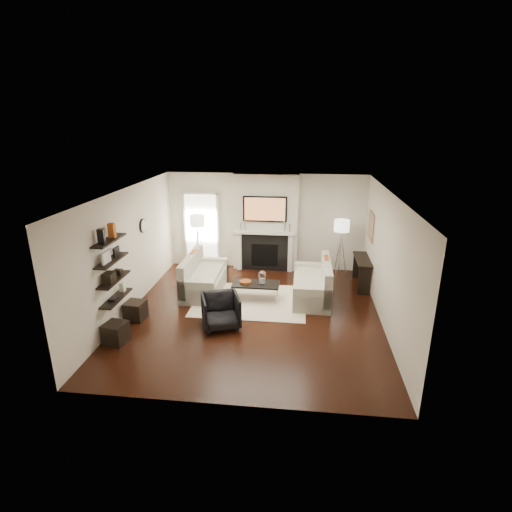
# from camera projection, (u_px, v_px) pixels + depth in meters

# --- Properties ---
(room_envelope) EXTENTS (6.00, 6.00, 6.00)m
(room_envelope) POSITION_uv_depth(u_px,v_px,m) (253.00, 256.00, 8.39)
(room_envelope) COLOR black
(room_envelope) RESTS_ON ground
(chimney_breast) EXTENTS (1.80, 0.25, 2.70)m
(chimney_breast) POSITION_uv_depth(u_px,v_px,m) (265.00, 223.00, 11.09)
(chimney_breast) COLOR silver
(chimney_breast) RESTS_ON floor
(fireplace_surround) EXTENTS (1.30, 0.02, 1.04)m
(fireplace_surround) POSITION_uv_depth(u_px,v_px,m) (265.00, 253.00, 11.23)
(fireplace_surround) COLOR black
(fireplace_surround) RESTS_ON floor
(firebox) EXTENTS (0.75, 0.02, 0.65)m
(firebox) POSITION_uv_depth(u_px,v_px,m) (265.00, 255.00, 11.25)
(firebox) COLOR black
(firebox) RESTS_ON floor
(mantel_pilaster_l) EXTENTS (0.12, 0.08, 1.10)m
(mantel_pilaster_l) POSITION_uv_depth(u_px,v_px,m) (239.00, 251.00, 11.27)
(mantel_pilaster_l) COLOR white
(mantel_pilaster_l) RESTS_ON floor
(mantel_pilaster_r) EXTENTS (0.12, 0.08, 1.10)m
(mantel_pilaster_r) POSITION_uv_depth(u_px,v_px,m) (290.00, 253.00, 11.12)
(mantel_pilaster_r) COLOR white
(mantel_pilaster_r) RESTS_ON floor
(mantel_shelf) EXTENTS (1.70, 0.18, 0.07)m
(mantel_shelf) POSITION_uv_depth(u_px,v_px,m) (265.00, 233.00, 10.99)
(mantel_shelf) COLOR white
(mantel_shelf) RESTS_ON chimney_breast
(tv_body) EXTENTS (1.20, 0.06, 0.70)m
(tv_body) POSITION_uv_depth(u_px,v_px,m) (265.00, 209.00, 10.80)
(tv_body) COLOR black
(tv_body) RESTS_ON chimney_breast
(tv_screen) EXTENTS (1.10, 0.00, 0.62)m
(tv_screen) POSITION_uv_depth(u_px,v_px,m) (265.00, 209.00, 10.77)
(tv_screen) COLOR #BF723F
(tv_screen) RESTS_ON tv_body
(candlestick_l_tall) EXTENTS (0.04, 0.04, 0.30)m
(candlestick_l_tall) POSITION_uv_depth(u_px,v_px,m) (245.00, 226.00, 11.00)
(candlestick_l_tall) COLOR silver
(candlestick_l_tall) RESTS_ON mantel_shelf
(candlestick_l_short) EXTENTS (0.04, 0.04, 0.24)m
(candlestick_l_short) POSITION_uv_depth(u_px,v_px,m) (240.00, 227.00, 11.02)
(candlestick_l_short) COLOR silver
(candlestick_l_short) RESTS_ON mantel_shelf
(candlestick_r_tall) EXTENTS (0.04, 0.04, 0.30)m
(candlestick_r_tall) POSITION_uv_depth(u_px,v_px,m) (285.00, 227.00, 10.88)
(candlestick_r_tall) COLOR silver
(candlestick_r_tall) RESTS_ON mantel_shelf
(candlestick_r_short) EXTENTS (0.04, 0.04, 0.24)m
(candlestick_r_short) POSITION_uv_depth(u_px,v_px,m) (290.00, 228.00, 10.88)
(candlestick_r_short) COLOR silver
(candlestick_r_short) RESTS_ON mantel_shelf
(hallway_panel) EXTENTS (0.90, 0.02, 2.10)m
(hallway_panel) POSITION_uv_depth(u_px,v_px,m) (202.00, 230.00, 11.49)
(hallway_panel) COLOR white
(hallway_panel) RESTS_ON floor
(door_trim_l) EXTENTS (0.06, 0.06, 2.16)m
(door_trim_l) POSITION_uv_depth(u_px,v_px,m) (185.00, 230.00, 11.52)
(door_trim_l) COLOR white
(door_trim_l) RESTS_ON floor
(door_trim_r) EXTENTS (0.06, 0.06, 2.16)m
(door_trim_r) POSITION_uv_depth(u_px,v_px,m) (218.00, 231.00, 11.42)
(door_trim_r) COLOR white
(door_trim_r) RESTS_ON floor
(door_trim_top) EXTENTS (1.02, 0.06, 0.06)m
(door_trim_top) POSITION_uv_depth(u_px,v_px,m) (200.00, 193.00, 11.12)
(door_trim_top) COLOR white
(door_trim_top) RESTS_ON wall_back
(rug) EXTENTS (2.60, 2.00, 0.01)m
(rug) POSITION_uv_depth(u_px,v_px,m) (250.00, 301.00, 9.46)
(rug) COLOR #F1DEC5
(rug) RESTS_ON floor
(loveseat_left_base) EXTENTS (0.85, 1.80, 0.42)m
(loveseat_left_base) POSITION_uv_depth(u_px,v_px,m) (205.00, 283.00, 9.94)
(loveseat_left_base) COLOR beige
(loveseat_left_base) RESTS_ON floor
(loveseat_left_back) EXTENTS (0.18, 1.80, 0.80)m
(loveseat_left_back) POSITION_uv_depth(u_px,v_px,m) (191.00, 271.00, 9.87)
(loveseat_left_back) COLOR beige
(loveseat_left_back) RESTS_ON floor
(loveseat_left_arm_n) EXTENTS (0.85, 0.18, 0.60)m
(loveseat_left_arm_n) POSITION_uv_depth(u_px,v_px,m) (197.00, 293.00, 9.15)
(loveseat_left_arm_n) COLOR beige
(loveseat_left_arm_n) RESTS_ON floor
(loveseat_left_arm_s) EXTENTS (0.85, 0.18, 0.60)m
(loveseat_left_arm_s) POSITION_uv_depth(u_px,v_px,m) (212.00, 268.00, 10.67)
(loveseat_left_arm_s) COLOR beige
(loveseat_left_arm_s) RESTS_ON floor
(loveseat_left_cushion) EXTENTS (0.63, 1.44, 0.10)m
(loveseat_left_cushion) POSITION_uv_depth(u_px,v_px,m) (207.00, 274.00, 9.85)
(loveseat_left_cushion) COLOR beige
(loveseat_left_cushion) RESTS_ON loveseat_left_base
(pillow_left_orange) EXTENTS (0.10, 0.42, 0.42)m
(pillow_left_orange) POSITION_uv_depth(u_px,v_px,m) (194.00, 259.00, 10.09)
(pillow_left_orange) COLOR #9C4313
(pillow_left_orange) RESTS_ON loveseat_left_cushion
(pillow_left_charcoal) EXTENTS (0.10, 0.40, 0.40)m
(pillow_left_charcoal) POSITION_uv_depth(u_px,v_px,m) (188.00, 268.00, 9.53)
(pillow_left_charcoal) COLOR black
(pillow_left_charcoal) RESTS_ON loveseat_left_cushion
(loveseat_right_base) EXTENTS (0.85, 1.80, 0.42)m
(loveseat_right_base) POSITION_uv_depth(u_px,v_px,m) (311.00, 290.00, 9.56)
(loveseat_right_base) COLOR beige
(loveseat_right_base) RESTS_ON floor
(loveseat_right_back) EXTENTS (0.18, 1.80, 0.80)m
(loveseat_right_back) POSITION_uv_depth(u_px,v_px,m) (326.00, 278.00, 9.42)
(loveseat_right_back) COLOR beige
(loveseat_right_back) RESTS_ON floor
(loveseat_right_arm_n) EXTENTS (0.85, 0.18, 0.60)m
(loveseat_right_arm_n) POSITION_uv_depth(u_px,v_px,m) (312.00, 301.00, 8.77)
(loveseat_right_arm_n) COLOR beige
(loveseat_right_arm_n) RESTS_ON floor
(loveseat_right_arm_s) EXTENTS (0.85, 0.18, 0.60)m
(loveseat_right_arm_s) POSITION_uv_depth(u_px,v_px,m) (311.00, 274.00, 10.29)
(loveseat_right_arm_s) COLOR beige
(loveseat_right_arm_s) RESTS_ON floor
(loveseat_right_cushion) EXTENTS (0.63, 1.44, 0.10)m
(loveseat_right_cushion) POSITION_uv_depth(u_px,v_px,m) (310.00, 280.00, 9.48)
(loveseat_right_cushion) COLOR beige
(loveseat_right_cushion) RESTS_ON loveseat_right_base
(pillow_right_orange) EXTENTS (0.10, 0.42, 0.42)m
(pillow_right_orange) POSITION_uv_depth(u_px,v_px,m) (326.00, 266.00, 9.64)
(pillow_right_orange) COLOR #9C4313
(pillow_right_orange) RESTS_ON loveseat_right_cushion
(pillow_right_charcoal) EXTENTS (0.10, 0.40, 0.40)m
(pillow_right_charcoal) POSITION_uv_depth(u_px,v_px,m) (327.00, 275.00, 9.08)
(pillow_right_charcoal) COLOR black
(pillow_right_charcoal) RESTS_ON loveseat_right_cushion
(coffee_table) EXTENTS (1.10, 0.55, 0.04)m
(coffee_table) POSITION_uv_depth(u_px,v_px,m) (256.00, 284.00, 9.40)
(coffee_table) COLOR black
(coffee_table) RESTS_ON floor
(coffee_leg_nw) EXTENTS (0.02, 0.02, 0.38)m
(coffee_leg_nw) POSITION_uv_depth(u_px,v_px,m) (234.00, 295.00, 9.31)
(coffee_leg_nw) COLOR silver
(coffee_leg_nw) RESTS_ON floor
(coffee_leg_ne) EXTENTS (0.02, 0.02, 0.38)m
(coffee_leg_ne) POSITION_uv_depth(u_px,v_px,m) (276.00, 297.00, 9.21)
(coffee_leg_ne) COLOR silver
(coffee_leg_ne) RESTS_ON floor
(coffee_leg_sw) EXTENTS (0.02, 0.02, 0.38)m
(coffee_leg_sw) POSITION_uv_depth(u_px,v_px,m) (237.00, 288.00, 9.73)
(coffee_leg_sw) COLOR silver
(coffee_leg_sw) RESTS_ON floor
(coffee_leg_se) EXTENTS (0.02, 0.02, 0.38)m
(coffee_leg_se) POSITION_uv_depth(u_px,v_px,m) (277.00, 289.00, 9.62)
(coffee_leg_se) COLOR silver
(coffee_leg_se) RESTS_ON floor
(hurricane_glass) EXTENTS (0.17, 0.17, 0.30)m
(hurricane_glass) POSITION_uv_depth(u_px,v_px,m) (262.00, 278.00, 9.33)
(hurricane_glass) COLOR white
(hurricane_glass) RESTS_ON coffee_table
(hurricane_candle) EXTENTS (0.09, 0.09, 0.13)m
(hurricane_candle) POSITION_uv_depth(u_px,v_px,m) (262.00, 281.00, 9.35)
(hurricane_candle) COLOR white
(hurricane_candle) RESTS_ON coffee_table
(copper_bowl) EXTENTS (0.28, 0.28, 0.05)m
(copper_bowl) POSITION_uv_depth(u_px,v_px,m) (245.00, 282.00, 9.41)
(copper_bowl) COLOR #AD511C
(copper_bowl) RESTS_ON coffee_table
(armchair) EXTENTS (0.92, 0.90, 0.76)m
(armchair) POSITION_uv_depth(u_px,v_px,m) (221.00, 309.00, 8.18)
(armchair) COLOR black
(armchair) RESTS_ON floor
(lamp_left_post) EXTENTS (0.02, 0.02, 1.20)m
(lamp_left_post) POSITION_uv_depth(u_px,v_px,m) (199.00, 250.00, 11.22)
(lamp_left_post) COLOR silver
(lamp_left_post) RESTS_ON floor
(lamp_left_shade) EXTENTS (0.40, 0.40, 0.30)m
(lamp_left_shade) POSITION_uv_depth(u_px,v_px,m) (197.00, 221.00, 10.94)
(lamp_left_shade) COLOR white
(lamp_left_shade) RESTS_ON lamp_left_post
(lamp_left_leg_a) EXTENTS (0.25, 0.02, 1.23)m
(lamp_left_leg_a) POSITION_uv_depth(u_px,v_px,m) (202.00, 250.00, 11.20)
(lamp_left_leg_a) COLOR silver
(lamp_left_leg_a) RESTS_ON floor
(lamp_left_leg_b) EXTENTS (0.14, 0.22, 1.23)m
(lamp_left_leg_b) POSITION_uv_depth(u_px,v_px,m) (198.00, 249.00, 11.31)
(lamp_left_leg_b) COLOR silver
(lamp_left_leg_b) RESTS_ON floor
(lamp_left_leg_c) EXTENTS (0.14, 0.22, 1.23)m
(lamp_left_leg_c) POSITION_uv_depth(u_px,v_px,m) (196.00, 251.00, 11.13)
(lamp_left_leg_c) COLOR silver
(lamp_left_leg_c) RESTS_ON floor
(lamp_right_post) EXTENTS (0.02, 0.02, 1.20)m
(lamp_right_post) POSITION_uv_depth(u_px,v_px,m) (340.00, 256.00, 10.69)
(lamp_right_post) COLOR silver
(lamp_right_post) RESTS_ON floor
(lamp_right_shade) EXTENTS (0.40, 0.40, 0.30)m
(lamp_right_shade) POSITION_uv_depth(u_px,v_px,m) (342.00, 226.00, 10.41)
(lamp_right_shade) COLOR white
(lamp_right_shade) RESTS_ON lamp_right_post
(lamp_right_leg_a) EXTENTS (0.25, 0.02, 1.23)m
(lamp_right_leg_a) POSITION_uv_depth(u_px,v_px,m) (344.00, 257.00, 10.68)
(lamp_right_leg_a) COLOR silver
(lamp_right_leg_a) RESTS_ON floor
(lamp_right_leg_b) EXTENTS (0.14, 0.22, 1.23)m
(lamp_right_leg_b) POSITION_uv_depth(u_px,v_px,m) (337.00, 255.00, 10.78)
(lamp_right_leg_b) COLOR silver
(lamp_right_leg_b) RESTS_ON floor
(lamp_right_leg_c) EXTENTS (0.14, 0.22, 1.23)m
(lamp_right_leg_c) POSITION_uv_depth(u_px,v_px,m) (338.00, 257.00, 10.60)
(lamp_right_leg_c) COLOR silver
(lamp_right_leg_c) RESTS_ON floor
(console_top) EXTENTS (0.35, 1.20, 0.04)m
(console_top) POSITION_uv_depth(u_px,v_px,m) (363.00, 259.00, 10.07)
(console_top) COLOR black
(console_top) RESTS_ON floor
(console_leg_n) EXTENTS (0.30, 0.04, 0.71)m
(console_leg_n) POSITION_uv_depth(u_px,v_px,m) (364.00, 281.00, 9.68)
(console_leg_n) COLOR black
(console_leg_n) RESTS_ON floor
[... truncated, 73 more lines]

